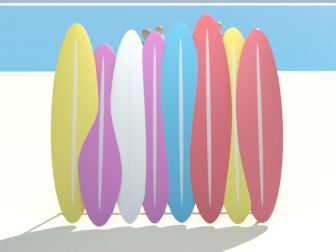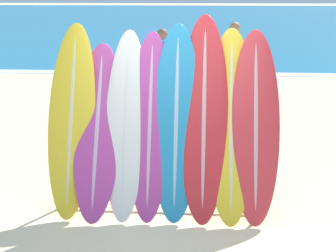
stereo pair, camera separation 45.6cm
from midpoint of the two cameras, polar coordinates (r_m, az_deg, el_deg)
ground_plane at (r=5.40m, az=-1.06°, el=-11.44°), size 160.00×160.00×0.00m
ocean_water at (r=43.62m, az=-0.68°, el=13.13°), size 120.00×60.00×0.01m
surfboard_rack at (r=5.45m, az=-2.32°, el=-6.15°), size 2.45×0.04×0.79m
surfboard_slot_0 at (r=5.47m, az=-13.66°, el=0.58°), size 0.55×0.98×2.15m
surfboard_slot_1 at (r=5.41m, az=-10.48°, el=-0.67°), size 0.56×1.09×1.92m
surfboard_slot_2 at (r=5.36m, az=-7.03°, el=0.20°), size 0.48×1.01×2.07m
surfboard_slot_3 at (r=5.34m, az=-4.07°, el=0.13°), size 0.48×0.97×2.06m
surfboard_slot_4 at (r=5.33m, az=-0.84°, el=0.62°), size 0.54×0.96×2.14m
surfboard_slot_5 at (r=5.35m, az=2.52°, el=1.27°), size 0.55×1.09×2.25m
surfboard_slot_6 at (r=5.38m, az=5.83°, el=0.40°), size 0.55×1.06×2.09m
surfboard_slot_7 at (r=5.39m, az=8.72°, el=0.31°), size 0.54×0.99×2.09m
person_near_water at (r=10.78m, az=4.77°, el=8.20°), size 0.31×0.26×1.81m
person_mid_beach at (r=9.11m, az=1.01°, el=6.06°), size 0.25×0.28×1.62m
person_far_left at (r=11.91m, az=-2.16°, el=8.55°), size 0.24×0.28×1.64m
person_far_right at (r=10.06m, az=-3.84°, el=7.33°), size 0.29×0.29×1.72m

